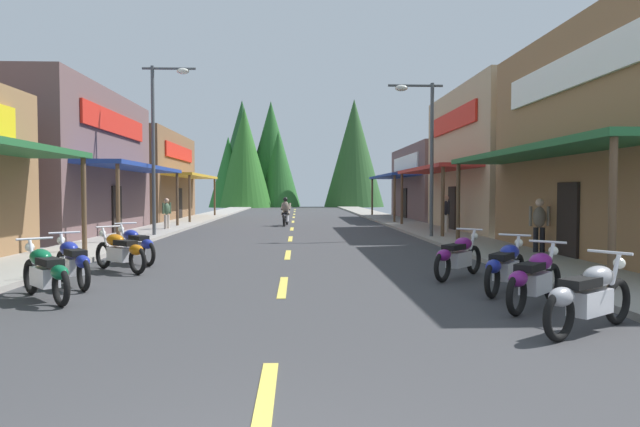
# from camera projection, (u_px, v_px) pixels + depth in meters

# --- Properties ---
(ground) EXTENTS (10.18, 82.11, 0.10)m
(ground) POSITION_uv_depth(u_px,v_px,m) (292.00, 228.00, 28.71)
(ground) COLOR #38383A
(sidewalk_left) EXTENTS (2.43, 82.11, 0.12)m
(sidewalk_left) POSITION_uv_depth(u_px,v_px,m) (170.00, 227.00, 28.45)
(sidewalk_left) COLOR #9E9991
(sidewalk_left) RESTS_ON ground
(sidewalk_right) EXTENTS (2.43, 82.11, 0.12)m
(sidewalk_right) POSITION_uv_depth(u_px,v_px,m) (412.00, 226.00, 28.96)
(sidewalk_right) COLOR gray
(sidewalk_right) RESTS_ON ground
(centerline_dashes) EXTENTS (0.16, 55.87, 0.01)m
(centerline_dashes) POSITION_uv_depth(u_px,v_px,m) (293.00, 225.00, 31.15)
(centerline_dashes) COLOR #E0C64C
(centerline_dashes) RESTS_ON ground
(storefront_left_middle) EXTENTS (10.33, 10.88, 6.12)m
(storefront_left_middle) POSITION_uv_depth(u_px,v_px,m) (14.00, 163.00, 23.46)
(storefront_left_middle) COLOR brown
(storefront_left_middle) RESTS_ON ground
(storefront_left_far) EXTENTS (8.56, 11.12, 5.69)m
(storefront_left_far) POSITION_uv_depth(u_px,v_px,m) (128.00, 177.00, 36.23)
(storefront_left_far) COLOR brown
(storefront_left_far) RESTS_ON ground
(storefront_right_middle) EXTENTS (9.38, 9.80, 6.60)m
(storefront_right_middle) POSITION_uv_depth(u_px,v_px,m) (533.00, 161.00, 25.77)
(storefront_right_middle) COLOR tan
(storefront_right_middle) RESTS_ON ground
(storefront_right_far) EXTENTS (8.71, 11.14, 4.87)m
(storefront_right_far) POSITION_uv_depth(u_px,v_px,m) (456.00, 183.00, 37.05)
(storefront_right_far) COLOR brown
(storefront_right_far) RESTS_ON ground
(streetlamp_left) EXTENTS (2.12, 0.30, 6.87)m
(streetlamp_left) POSITION_uv_depth(u_px,v_px,m) (161.00, 128.00, 22.08)
(streetlamp_left) COLOR #474C51
(streetlamp_left) RESTS_ON ground
(streetlamp_right) EXTENTS (2.12, 0.30, 6.05)m
(streetlamp_right) POSITION_uv_depth(u_px,v_px,m) (424.00, 137.00, 21.35)
(streetlamp_right) COLOR #474C51
(streetlamp_right) RESTS_ON ground
(motorcycle_parked_right_0) EXTENTS (1.82, 1.29, 1.04)m
(motorcycle_parked_right_0) POSITION_uv_depth(u_px,v_px,m) (589.00, 296.00, 7.18)
(motorcycle_parked_right_0) COLOR black
(motorcycle_parked_right_0) RESTS_ON ground
(motorcycle_parked_right_1) EXTENTS (1.56, 1.61, 1.04)m
(motorcycle_parked_right_1) POSITION_uv_depth(u_px,v_px,m) (535.00, 278.00, 8.69)
(motorcycle_parked_right_1) COLOR black
(motorcycle_parked_right_1) RESTS_ON ground
(motorcycle_parked_right_2) EXTENTS (1.40, 1.74, 1.04)m
(motorcycle_parked_right_2) POSITION_uv_depth(u_px,v_px,m) (506.00, 266.00, 10.10)
(motorcycle_parked_right_2) COLOR black
(motorcycle_parked_right_2) RESTS_ON ground
(motorcycle_parked_right_3) EXTENTS (1.50, 1.66, 1.04)m
(motorcycle_parked_right_3) POSITION_uv_depth(u_px,v_px,m) (458.00, 255.00, 11.78)
(motorcycle_parked_right_3) COLOR black
(motorcycle_parked_right_3) RESTS_ON ground
(motorcycle_parked_left_0) EXTENTS (1.50, 1.66, 1.04)m
(motorcycle_parked_left_0) POSITION_uv_depth(u_px,v_px,m) (45.00, 272.00, 9.33)
(motorcycle_parked_left_0) COLOR black
(motorcycle_parked_left_0) RESTS_ON ground
(motorcycle_parked_left_1) EXTENTS (1.36, 1.77, 1.04)m
(motorcycle_parked_left_1) POSITION_uv_depth(u_px,v_px,m) (72.00, 261.00, 10.74)
(motorcycle_parked_left_1) COLOR black
(motorcycle_parked_left_1) RESTS_ON ground
(motorcycle_parked_left_2) EXTENTS (1.64, 1.53, 1.04)m
(motorcycle_parked_left_2) POSITION_uv_depth(u_px,v_px,m) (120.00, 251.00, 12.74)
(motorcycle_parked_left_2) COLOR black
(motorcycle_parked_left_2) RESTS_ON ground
(motorcycle_parked_left_3) EXTENTS (1.50, 1.66, 1.04)m
(motorcycle_parked_left_3) POSITION_uv_depth(u_px,v_px,m) (135.00, 245.00, 14.15)
(motorcycle_parked_left_3) COLOR black
(motorcycle_parked_left_3) RESTS_ON ground
(rider_cruising_lead) EXTENTS (0.61, 2.14, 1.57)m
(rider_cruising_lead) POSITION_uv_depth(u_px,v_px,m) (286.00, 214.00, 30.08)
(rider_cruising_lead) COLOR black
(rider_cruising_lead) RESTS_ON ground
(pedestrian_by_shop) EXTENTS (0.56, 0.33, 1.66)m
(pedestrian_by_shop) POSITION_uv_depth(u_px,v_px,m) (539.00, 223.00, 15.72)
(pedestrian_by_shop) COLOR black
(pedestrian_by_shop) RESTS_ON ground
(pedestrian_browsing) EXTENTS (0.40, 0.52, 1.56)m
(pedestrian_browsing) POSITION_uv_depth(u_px,v_px,m) (167.00, 212.00, 25.84)
(pedestrian_browsing) COLOR #B2A599
(pedestrian_browsing) RESTS_ON ground
(pedestrian_waiting) EXTENTS (0.35, 0.55, 1.71)m
(pedestrian_waiting) POSITION_uv_depth(u_px,v_px,m) (446.00, 212.00, 23.66)
(pedestrian_waiting) COLOR #B2A599
(pedestrian_waiting) RESTS_ON ground
(treeline_backdrop) EXTENTS (22.07, 14.11, 13.96)m
(treeline_backdrop) POSITION_uv_depth(u_px,v_px,m) (276.00, 156.00, 70.61)
(treeline_backdrop) COLOR #235A23
(treeline_backdrop) RESTS_ON ground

